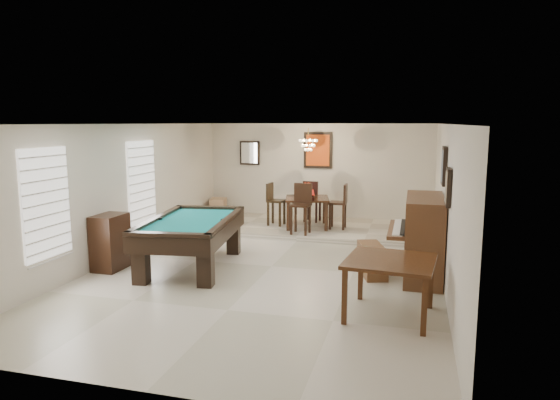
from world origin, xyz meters
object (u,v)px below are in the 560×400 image
at_px(pool_table, 192,244).
at_px(upright_piano, 414,237).
at_px(apothecary_chest, 110,242).
at_px(dining_chair_south, 301,209).
at_px(dining_chair_north, 312,201).
at_px(dining_table, 307,210).
at_px(flower_vase, 307,187).
at_px(corner_bench, 218,207).
at_px(piano_bench, 372,260).
at_px(square_table, 390,288).
at_px(dining_chair_west, 276,204).
at_px(chandelier, 308,140).
at_px(dining_chair_east, 338,206).

height_order(pool_table, upright_piano, upright_piano).
bearing_deg(apothecary_chest, dining_chair_south, 48.90).
bearing_deg(dining_chair_north, dining_chair_south, 97.61).
bearing_deg(dining_table, upright_piano, -50.22).
distance_m(upright_piano, flower_vase, 3.92).
height_order(upright_piano, corner_bench, upright_piano).
bearing_deg(corner_bench, dining_chair_north, -4.83).
bearing_deg(piano_bench, square_table, -78.27).
distance_m(dining_chair_west, chandelier, 1.74).
bearing_deg(square_table, dining_table, 114.05).
xyz_separation_m(square_table, dining_chair_north, (-2.21, 5.64, 0.25)).
height_order(square_table, dining_chair_north, dining_chair_north).
xyz_separation_m(piano_bench, chandelier, (-1.83, 3.21, 1.94)).
relative_size(upright_piano, dining_chair_west, 1.61).
height_order(pool_table, flower_vase, flower_vase).
distance_m(flower_vase, corner_bench, 2.94).
bearing_deg(square_table, pool_table, 158.13).
bearing_deg(dining_chair_east, corner_bench, -105.31).
bearing_deg(corner_bench, square_table, -50.26).
distance_m(dining_chair_south, dining_chair_east, 1.08).
bearing_deg(flower_vase, piano_bench, -59.46).
height_order(piano_bench, chandelier, chandelier).
bearing_deg(dining_chair_south, dining_chair_west, 138.47).
relative_size(pool_table, chandelier, 4.36).
height_order(dining_chair_south, corner_bench, dining_chair_south).
xyz_separation_m(dining_chair_north, chandelier, (-0.00, -0.58, 1.55)).
relative_size(square_table, corner_bench, 2.30).
relative_size(dining_table, chandelier, 1.70).
xyz_separation_m(piano_bench, dining_chair_east, (-1.07, 3.09, 0.40)).
bearing_deg(dining_chair_west, piano_bench, -134.18).
bearing_deg(pool_table, chandelier, 61.14).
bearing_deg(chandelier, pool_table, -111.09).
distance_m(apothecary_chest, dining_chair_south, 4.25).
distance_m(pool_table, dining_chair_north, 4.43).
xyz_separation_m(apothecary_chest, dining_chair_north, (2.76, 4.69, 0.15)).
bearing_deg(square_table, dining_chair_south, 117.72).
bearing_deg(upright_piano, dining_table, 129.78).
height_order(dining_table, dining_chair_east, dining_chair_east).
distance_m(dining_table, dining_chair_west, 0.79).
height_order(dining_chair_north, corner_bench, dining_chair_north).
xyz_separation_m(square_table, flower_vase, (-2.19, 4.92, 0.69)).
bearing_deg(dining_chair_east, apothecary_chest, -41.58).
bearing_deg(flower_vase, dining_chair_east, 2.06).
height_order(square_table, apothecary_chest, apothecary_chest).
height_order(dining_chair_south, dining_chair_west, dining_chair_south).
xyz_separation_m(dining_table, dining_chair_south, (0.01, -0.77, 0.15)).
xyz_separation_m(piano_bench, dining_table, (-1.81, 3.07, 0.28)).
xyz_separation_m(dining_table, dining_chair_west, (-0.78, 0.04, 0.10)).
relative_size(piano_bench, flower_vase, 3.58).
xyz_separation_m(dining_chair_south, dining_chair_north, (-0.03, 1.49, -0.04)).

